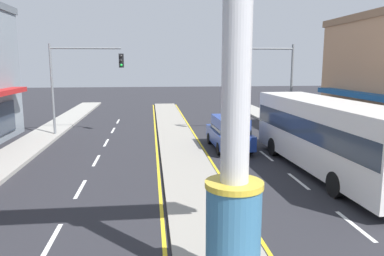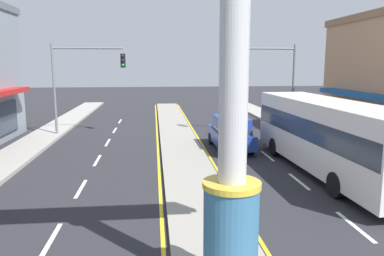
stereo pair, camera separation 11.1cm
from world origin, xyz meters
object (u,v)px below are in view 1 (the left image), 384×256
suv_near_left_lane (229,132)px  bus_far_right_lane (327,132)px  traffic_light_right_side (268,73)px  district_sign (236,95)px  traffic_light_left_side (78,73)px

suv_near_left_lane → bus_far_right_lane: bearing=-57.8°
traffic_light_right_side → suv_near_left_lane: 6.59m
district_sign → bus_far_right_lane: size_ratio=0.70×
bus_far_right_lane → suv_near_left_lane: bearing=122.2°
traffic_light_left_side → district_sign: bearing=-71.0°
district_sign → traffic_light_left_side: district_sign is taller
traffic_light_right_side → suv_near_left_lane: bearing=-128.7°
traffic_light_left_side → bus_far_right_lane: size_ratio=0.55×
district_sign → suv_near_left_lane: (2.83, 13.62, -3.29)m
district_sign → traffic_light_left_side: (-6.41, 18.65, -0.02)m
district_sign → traffic_light_right_side: (6.41, 18.09, -0.02)m
district_sign → traffic_light_left_side: bearing=109.0°
bus_far_right_lane → suv_near_left_lane: (-3.30, 5.23, -0.88)m
district_sign → bus_far_right_lane: district_sign is taller
traffic_light_left_side → bus_far_right_lane: (12.53, -10.26, -2.38)m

